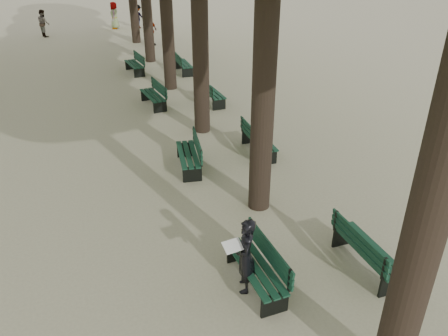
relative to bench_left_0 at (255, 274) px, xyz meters
name	(u,v)px	position (x,y,z in m)	size (l,w,h in m)	color
ground	(246,306)	(-0.37, -0.46, -0.27)	(120.00, 120.00, 0.00)	tan
bench_left_0	(255,274)	(0.00, 0.00, 0.00)	(0.66, 1.83, 0.92)	black
bench_left_1	(189,160)	(0.00, 5.00, 0.00)	(0.81, 1.86, 0.92)	black
bench_left_2	(153,99)	(0.00, 10.50, 0.00)	(0.81, 1.86, 0.92)	black
bench_left_3	(135,68)	(0.00, 15.46, 0.00)	(0.80, 1.86, 0.92)	black
bench_right_0	(366,257)	(2.27, -0.24, 0.00)	(0.60, 1.81, 0.92)	black
bench_right_1	(259,145)	(2.27, 5.29, 0.00)	(0.61, 1.81, 0.92)	black
bench_right_2	(212,97)	(2.27, 10.08, 0.00)	(0.66, 1.83, 0.92)	black
bench_right_3	(184,67)	(2.27, 14.78, 0.00)	(0.58, 1.80, 0.92)	black
man_with_map	(246,256)	(-0.22, -0.02, 0.49)	(0.67, 0.67, 1.52)	black
pedestrian_c	(151,31)	(1.87, 21.35, 0.61)	(1.03, 0.35, 1.76)	#262628
pedestrian_a	(44,23)	(-4.33, 26.33, 0.59)	(0.83, 0.34, 1.71)	#262628
pedestrian_b	(138,16)	(2.03, 27.43, 0.54)	(1.05, 0.32, 1.62)	#262628
pedestrian_d	(114,15)	(0.40, 27.77, 0.64)	(0.89, 0.37, 1.83)	#262628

